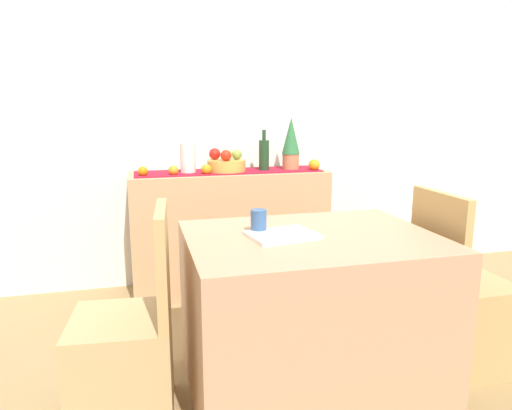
% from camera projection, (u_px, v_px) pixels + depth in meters
% --- Properties ---
extents(ground_plane, '(6.40, 6.40, 0.02)m').
position_uv_depth(ground_plane, '(278.00, 351.00, 2.52)').
color(ground_plane, '#9B7E50').
rests_on(ground_plane, ground).
extents(room_wall_rear, '(6.40, 0.06, 2.70)m').
position_uv_depth(room_wall_rear, '(232.00, 98.00, 3.35)').
color(room_wall_rear, silver).
rests_on(room_wall_rear, ground).
extents(sideboard_console, '(1.35, 0.42, 0.85)m').
position_uv_depth(sideboard_console, '(230.00, 231.00, 3.28)').
color(sideboard_console, tan).
rests_on(sideboard_console, ground).
extents(table_runner, '(1.27, 0.32, 0.01)m').
position_uv_depth(table_runner, '(229.00, 171.00, 3.19)').
color(table_runner, maroon).
rests_on(table_runner, sideboard_console).
extents(fruit_bowl, '(0.26, 0.26, 0.08)m').
position_uv_depth(fruit_bowl, '(227.00, 165.00, 3.18)').
color(fruit_bowl, gold).
rests_on(fruit_bowl, table_runner).
extents(apple_front, '(0.07, 0.07, 0.07)m').
position_uv_depth(apple_front, '(237.00, 154.00, 3.19)').
color(apple_front, '#829D42').
rests_on(apple_front, fruit_bowl).
extents(apple_center, '(0.07, 0.07, 0.07)m').
position_uv_depth(apple_center, '(226.00, 155.00, 3.09)').
color(apple_center, red).
rests_on(apple_center, fruit_bowl).
extents(apple_rear, '(0.08, 0.08, 0.08)m').
position_uv_depth(apple_rear, '(215.00, 154.00, 3.17)').
color(apple_rear, red).
rests_on(apple_rear, fruit_bowl).
extents(apple_right, '(0.07, 0.07, 0.07)m').
position_uv_depth(apple_right, '(227.00, 155.00, 3.16)').
color(apple_right, gold).
rests_on(apple_right, fruit_bowl).
extents(wine_bottle, '(0.07, 0.07, 0.28)m').
position_uv_depth(wine_bottle, '(264.00, 155.00, 3.23)').
color(wine_bottle, '#1F4022').
rests_on(wine_bottle, sideboard_console).
extents(ceramic_vase, '(0.10, 0.10, 0.20)m').
position_uv_depth(ceramic_vase, '(188.00, 158.00, 3.10)').
color(ceramic_vase, silver).
rests_on(ceramic_vase, sideboard_console).
extents(potted_plant, '(0.13, 0.13, 0.37)m').
position_uv_depth(potted_plant, '(291.00, 143.00, 3.26)').
color(potted_plant, '#BC754D').
rests_on(potted_plant, sideboard_console).
extents(orange_loose_end, '(0.07, 0.07, 0.07)m').
position_uv_depth(orange_loose_end, '(206.00, 169.00, 3.05)').
color(orange_loose_end, orange).
rests_on(orange_loose_end, sideboard_console).
extents(orange_loose_near_bowl, '(0.06, 0.06, 0.06)m').
position_uv_depth(orange_loose_near_bowl, '(173.00, 170.00, 3.02)').
color(orange_loose_near_bowl, orange).
rests_on(orange_loose_near_bowl, sideboard_console).
extents(orange_loose_far, '(0.08, 0.08, 0.08)m').
position_uv_depth(orange_loose_far, '(314.00, 165.00, 3.24)').
color(orange_loose_far, orange).
rests_on(orange_loose_far, sideboard_console).
extents(orange_loose_mid, '(0.06, 0.06, 0.06)m').
position_uv_depth(orange_loose_mid, '(143.00, 171.00, 2.98)').
color(orange_loose_mid, orange).
rests_on(orange_loose_mid, sideboard_console).
extents(dining_table, '(1.08, 0.82, 0.74)m').
position_uv_depth(dining_table, '(310.00, 314.00, 2.09)').
color(dining_table, tan).
rests_on(dining_table, ground).
extents(open_book, '(0.31, 0.26, 0.02)m').
position_uv_depth(open_book, '(282.00, 235.00, 1.98)').
color(open_book, white).
rests_on(open_book, dining_table).
extents(coffee_cup, '(0.07, 0.07, 0.11)m').
position_uv_depth(coffee_cup, '(259.00, 222.00, 2.03)').
color(coffee_cup, '#335687').
rests_on(coffee_cup, dining_table).
extents(chair_near_window, '(0.43, 0.43, 0.90)m').
position_uv_depth(chair_near_window, '(127.00, 359.00, 1.92)').
color(chair_near_window, tan).
rests_on(chair_near_window, ground).
extents(chair_by_corner, '(0.40, 0.40, 0.90)m').
position_uv_depth(chair_by_corner, '(460.00, 316.00, 2.31)').
color(chair_by_corner, tan).
rests_on(chair_by_corner, ground).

